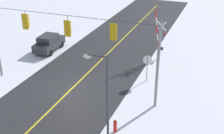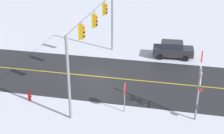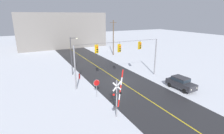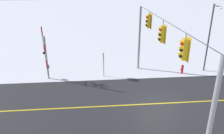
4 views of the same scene
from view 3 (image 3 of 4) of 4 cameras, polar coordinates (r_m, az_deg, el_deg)
The scene contains 11 objects.
ground_plane at distance 27.85m, azimuth 2.46°, elevation -4.56°, with size 160.00×160.00×0.00m, color silver.
road_asphalt at distance 32.90m, azimuth -2.71°, elevation -1.20°, with size 9.00×80.00×0.01m, color #28282B.
lane_centre_line at distance 32.89m, azimuth -2.71°, elevation -1.19°, with size 0.14×72.00×0.01m, color gold.
signal_span at distance 26.60m, azimuth 2.55°, elevation 4.05°, with size 14.20×0.47×6.22m.
stop_sign at distance 21.99m, azimuth -5.04°, elevation -5.70°, with size 0.80×0.09×2.35m.
railroad_crossing at distance 17.58m, azimuth 1.73°, elevation -9.43°, with size 1.21×0.31×4.97m.
parked_car_charcoal at distance 26.46m, azimuth 21.47°, elevation -4.70°, with size 1.97×4.27×1.74m.
streetlamp_near at distance 30.50m, azimuth -12.77°, elevation 4.59°, with size 1.39×0.28×6.50m.
fire_hydrant at distance 29.20m, azimuth -10.60°, elevation -2.84°, with size 0.24×0.31×0.88m.
utility_pole at distance 45.23m, azimuth 0.44°, elevation 9.59°, with size 1.80×0.24×8.84m.
building_distant at distance 61.31m, azimuth -16.30°, elevation 11.56°, with size 26.77×12.62×10.78m, color slate.
Camera 3 is at (-12.94, -22.54, 10.01)m, focal length 28.10 mm.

